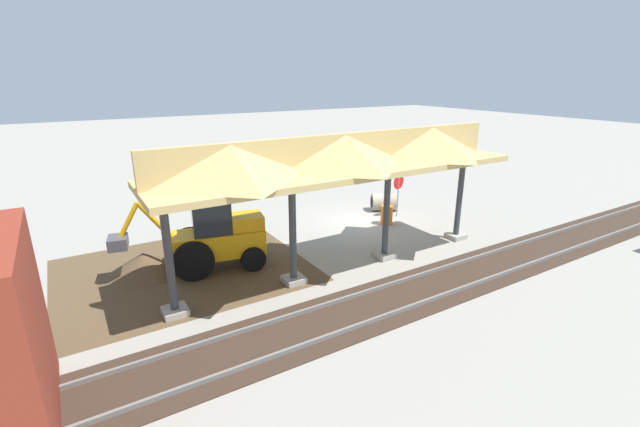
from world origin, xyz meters
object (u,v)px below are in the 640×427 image
object	(u,v)px
stop_sign	(398,186)
concrete_pipe	(384,202)
traffic_barrel	(387,215)
backhoe	(214,235)

from	to	relation	value
stop_sign	concrete_pipe	distance (m)	1.56
stop_sign	traffic_barrel	distance (m)	1.75
concrete_pipe	backhoe	bearing A→B (deg)	13.24
backhoe	concrete_pipe	world-z (taller)	backhoe
stop_sign	traffic_barrel	world-z (taller)	stop_sign
backhoe	concrete_pipe	xyz separation A→B (m)	(-9.69, -2.28, -0.82)
concrete_pipe	traffic_barrel	distance (m)	2.16
backhoe	concrete_pipe	size ratio (longest dim) A/B	3.43
stop_sign	concrete_pipe	bearing A→B (deg)	-93.13
concrete_pipe	traffic_barrel	world-z (taller)	traffic_barrel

